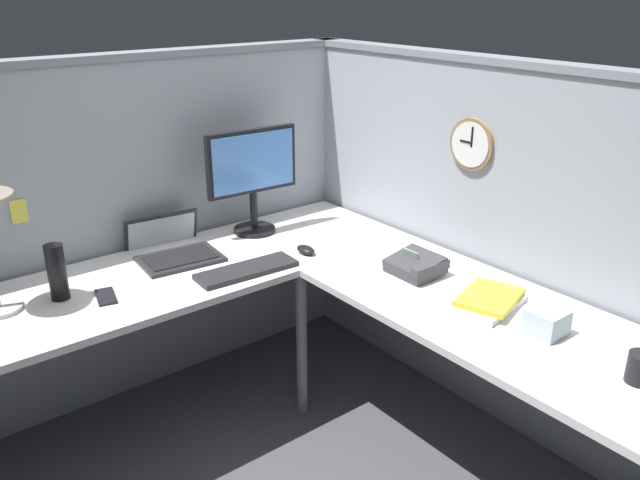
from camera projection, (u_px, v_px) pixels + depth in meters
ground_plane at (295, 443)px, 2.81m from camera, size 6.80×6.80×0.00m
cubicle_wall_back at (114, 234)px, 2.93m from camera, size 2.57×0.12×1.58m
cubicle_wall_right at (490, 244)px, 2.82m from camera, size 0.12×2.37×1.58m
desk at (269, 330)px, 2.45m from camera, size 2.35×2.15×0.73m
monitor at (252, 173)px, 3.03m from camera, size 0.46×0.20×0.50m
laptop at (172, 248)px, 2.88m from camera, size 0.38×0.41×0.22m
keyboard at (247, 270)px, 2.69m from camera, size 0.44×0.16×0.02m
computer_mouse at (306, 250)px, 2.88m from camera, size 0.06×0.10×0.03m
cell_phone at (106, 297)px, 2.48m from camera, size 0.10×0.16×0.01m
thermos_flask at (57, 272)px, 2.44m from camera, size 0.07×0.07×0.22m
office_phone at (416, 266)px, 2.67m from camera, size 0.19×0.21×0.11m
book_stack at (487, 300)px, 2.42m from camera, size 0.32×0.27×0.04m
coffee_mug at (640, 368)px, 1.94m from camera, size 0.08×0.08×0.10m
tissue_box at (546, 322)px, 2.21m from camera, size 0.12×0.12×0.09m
wall_clock at (472, 144)px, 2.70m from camera, size 0.04×0.22×0.22m
pinned_note_rightmost at (19, 211)px, 2.59m from camera, size 0.06×0.00×0.10m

